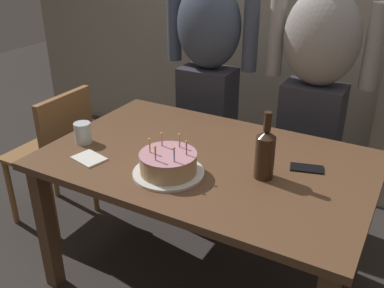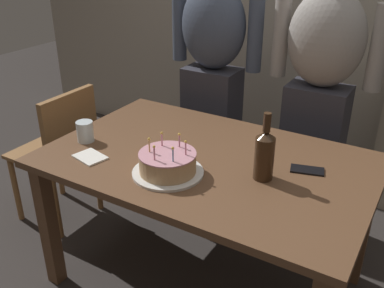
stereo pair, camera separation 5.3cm
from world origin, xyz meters
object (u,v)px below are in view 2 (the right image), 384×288
object	(u,v)px
person_man_bearded	(212,75)
person_woman_cardigan	(319,94)
dining_chair	(62,147)
birthday_cake	(168,164)
napkin_stack	(90,157)
cell_phone	(307,170)
wine_bottle	(264,154)
water_glass_near	(85,131)

from	to	relation	value
person_man_bearded	person_woman_cardigan	distance (m)	0.67
person_man_bearded	dining_chair	size ratio (longest dim) A/B	1.90
birthday_cake	napkin_stack	bearing A→B (deg)	-170.58
cell_phone	person_woman_cardigan	distance (m)	0.67
birthday_cake	wine_bottle	bearing A→B (deg)	25.84
person_man_bearded	cell_phone	bearing A→B (deg)	142.27
water_glass_near	cell_phone	xyz separation A→B (m)	(1.05, 0.28, -0.05)
water_glass_near	person_man_bearded	xyz separation A→B (m)	(0.22, 0.92, 0.08)
birthday_cake	person_woman_cardigan	distance (m)	1.04
birthday_cake	napkin_stack	world-z (taller)	birthday_cake
napkin_stack	person_woman_cardigan	distance (m)	1.29
person_woman_cardigan	wine_bottle	bearing A→B (deg)	90.56
wine_bottle	napkin_stack	size ratio (longest dim) A/B	2.05
dining_chair	person_woman_cardigan	bearing A→B (deg)	118.85
napkin_stack	person_man_bearded	size ratio (longest dim) A/B	0.09
water_glass_near	napkin_stack	size ratio (longest dim) A/B	0.72
cell_phone	person_woman_cardigan	world-z (taller)	person_woman_cardigan
cell_phone	person_man_bearded	distance (m)	1.05
birthday_cake	water_glass_near	xyz separation A→B (m)	(-0.54, 0.06, 0.00)
person_man_bearded	water_glass_near	bearing A→B (deg)	76.49
napkin_stack	birthday_cake	bearing A→B (deg)	9.42
napkin_stack	dining_chair	bearing A→B (deg)	150.24
cell_phone	person_man_bearded	xyz separation A→B (m)	(-0.83, 0.64, 0.13)
birthday_cake	wine_bottle	size ratio (longest dim) A/B	1.04
wine_bottle	person_woman_cardigan	bearing A→B (deg)	90.56
dining_chair	person_man_bearded	bearing A→B (deg)	138.64
napkin_stack	person_woman_cardigan	bearing A→B (deg)	54.17
birthday_cake	dining_chair	world-z (taller)	birthday_cake
birthday_cake	person_woman_cardigan	xyz separation A→B (m)	(0.36, 0.98, 0.09)
cell_phone	napkin_stack	size ratio (longest dim) A/B	0.99
wine_bottle	person_woman_cardigan	distance (m)	0.80
napkin_stack	person_man_bearded	bearing A→B (deg)	85.78
cell_phone	napkin_stack	world-z (taller)	same
napkin_stack	person_woman_cardigan	world-z (taller)	person_woman_cardigan
birthday_cake	cell_phone	distance (m)	0.61
birthday_cake	water_glass_near	size ratio (longest dim) A/B	2.99
birthday_cake	wine_bottle	xyz separation A→B (m)	(0.37, 0.18, 0.07)
person_woman_cardigan	cell_phone	bearing A→B (deg)	103.39
wine_bottle	dining_chair	bearing A→B (deg)	176.68
water_glass_near	person_woman_cardigan	world-z (taller)	person_woman_cardigan
person_man_bearded	person_woman_cardigan	bearing A→B (deg)	-180.00
person_man_bearded	napkin_stack	bearing A→B (deg)	85.78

